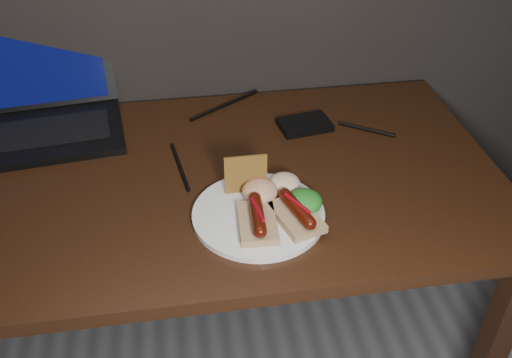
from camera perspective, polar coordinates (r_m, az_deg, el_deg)
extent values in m
cube|color=#31190C|center=(1.23, -8.07, -0.53)|extent=(1.40, 0.70, 0.03)
cube|color=#31190C|center=(1.81, 13.49, -2.33)|extent=(0.05, 0.05, 0.72)
cube|color=black|center=(1.43, -21.52, 3.93)|extent=(0.44, 0.28, 0.02)
cube|color=black|center=(1.42, -21.61, 4.29)|extent=(0.37, 0.17, 0.00)
cube|color=black|center=(1.51, -22.34, 10.93)|extent=(0.42, 0.14, 0.23)
cube|color=#0E0749|center=(1.51, -22.34, 10.93)|extent=(0.38, 0.12, 0.20)
cube|color=black|center=(1.38, 4.89, 5.46)|extent=(0.13, 0.10, 0.02)
cylinder|color=black|center=(1.25, -7.62, 1.26)|extent=(0.04, 0.18, 0.01)
cylinder|color=black|center=(1.47, -3.14, 7.41)|extent=(0.19, 0.13, 0.01)
cylinder|color=black|center=(1.39, 11.00, 4.91)|extent=(0.12, 0.09, 0.01)
cylinder|color=silver|center=(1.11, 0.24, -3.57)|extent=(0.26, 0.26, 0.01)
cube|color=tan|center=(1.07, 0.14, -4.41)|extent=(0.08, 0.12, 0.02)
cylinder|color=#4E1305|center=(1.06, 0.14, -3.57)|extent=(0.03, 0.10, 0.02)
sphere|color=#4E1305|center=(1.02, 0.42, -5.29)|extent=(0.03, 0.02, 0.02)
sphere|color=#4E1305|center=(1.09, -0.12, -1.96)|extent=(0.03, 0.02, 0.02)
cylinder|color=maroon|center=(1.05, 0.14, -3.05)|extent=(0.02, 0.07, 0.01)
cube|color=tan|center=(1.09, 4.07, -3.80)|extent=(0.10, 0.13, 0.02)
cylinder|color=#4E1305|center=(1.07, 4.12, -2.96)|extent=(0.05, 0.10, 0.02)
sphere|color=#4E1305|center=(1.04, 5.40, -4.46)|extent=(0.03, 0.02, 0.02)
sphere|color=#4E1305|center=(1.10, 2.90, -1.55)|extent=(0.03, 0.02, 0.02)
cylinder|color=maroon|center=(1.06, 4.14, -2.45)|extent=(0.04, 0.07, 0.01)
cube|color=#A2702C|center=(1.13, -1.03, 0.48)|extent=(0.09, 0.01, 0.08)
ellipsoid|color=#1C5511|center=(1.10, 4.85, -2.25)|extent=(0.07, 0.07, 0.04)
ellipsoid|color=#A61D10|center=(1.13, 0.40, -1.18)|extent=(0.07, 0.07, 0.04)
ellipsoid|color=silver|center=(1.15, 2.85, -0.43)|extent=(0.06, 0.06, 0.04)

